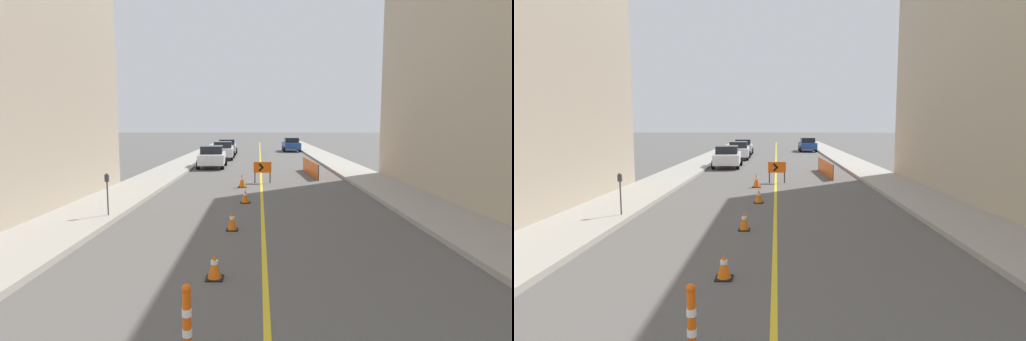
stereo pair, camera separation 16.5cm
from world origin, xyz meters
The scene contains 15 objects.
lane_stripe centered at (0.00, 36.31, 0.00)m, with size 0.12×72.62×0.01m.
sidewalk_left centered at (-6.04, 36.31, 0.08)m, with size 2.55×72.62×0.17m.
sidewalk_right centered at (6.04, 36.31, 0.08)m, with size 2.55×72.62×0.17m.
traffic_cone_third centered at (-1.04, 10.82, 0.27)m, with size 0.36×0.36×0.55m.
traffic_cone_fourth centered at (-0.93, 14.61, 0.29)m, with size 0.35×0.35×0.60m.
traffic_cone_fifth centered at (-0.68, 18.78, 0.27)m, with size 0.40×0.40×0.55m.
traffic_cone_farthest centered at (-0.97, 22.72, 0.34)m, with size 0.42×0.42×0.69m.
delineator_post_front centered at (-1.05, 7.81, 0.49)m, with size 0.36×0.36×1.14m.
arrow_barricade_primary centered at (0.06, 24.25, 0.79)m, with size 0.96×0.10×1.14m.
safety_mesh_fence centered at (3.08, 27.77, 0.45)m, with size 0.30×5.37×0.90m.
parked_car_curb_near centered at (-3.52, 31.89, 0.80)m, with size 2.01×4.38×1.59m.
parked_car_curb_mid centered at (-3.35, 38.73, 0.80)m, with size 2.01×4.38×1.59m.
parked_car_curb_far centered at (-3.41, 44.32, 0.80)m, with size 1.98×4.37×1.59m.
parked_car_opposite_side centered at (3.62, 49.13, 0.80)m, with size 1.95×4.34×1.59m.
parking_meter_near_curb centered at (-5.11, 15.86, 1.15)m, with size 0.12×0.11×1.39m.
Camera 1 is at (-0.13, 2.96, 3.16)m, focal length 28.00 mm.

